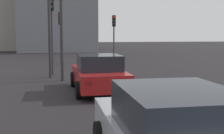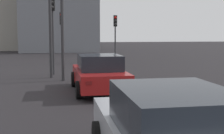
% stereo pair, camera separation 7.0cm
% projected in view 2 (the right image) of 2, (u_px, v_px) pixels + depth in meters
% --- Properties ---
extents(car_red_lead, '(4.26, 2.14, 1.48)m').
position_uv_depth(car_red_lead, '(99.00, 74.00, 12.09)').
color(car_red_lead, maroon).
rests_on(car_red_lead, ground_plane).
extents(traffic_light_near_left, '(0.32, 0.29, 3.78)m').
position_uv_depth(traffic_light_near_left, '(115.00, 28.00, 24.73)').
color(traffic_light_near_left, '#2D2D30').
rests_on(traffic_light_near_left, ground_plane).
extents(traffic_light_near_right, '(0.32, 0.29, 3.86)m').
position_uv_depth(traffic_light_near_right, '(62.00, 27.00, 22.51)').
color(traffic_light_near_right, '#2D2D30').
rests_on(traffic_light_near_right, ground_plane).
extents(traffic_light_far_left, '(0.33, 0.30, 4.46)m').
position_uv_depth(traffic_light_far_left, '(52.00, 17.00, 16.75)').
color(traffic_light_far_left, '#2D2D30').
rests_on(traffic_light_far_left, ground_plane).
extents(street_lamp_far, '(0.56, 0.36, 6.34)m').
position_uv_depth(street_lamp_far, '(62.00, 2.00, 14.51)').
color(street_lamp_far, '#2D2D30').
rests_on(street_lamp_far, ground_plane).
extents(building_facade_center, '(8.41, 10.22, 9.14)m').
position_uv_depth(building_facade_center, '(3.00, 18.00, 43.31)').
color(building_facade_center, gray).
rests_on(building_facade_center, ground_plane).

